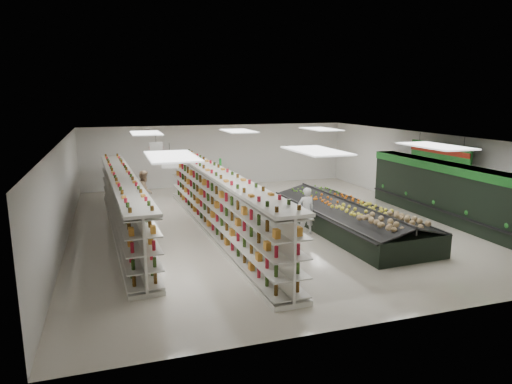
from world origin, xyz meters
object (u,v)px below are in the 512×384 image
object	(u,v)px
shopper_main	(306,211)
gondola_left	(124,206)
gondola_center	(218,205)
produce_island	(348,217)
soda_endcap	(208,181)
shopper_background	(145,190)

from	to	relation	value
shopper_main	gondola_left	bearing A→B (deg)	-18.37
gondola_center	produce_island	size ratio (longest dim) A/B	1.70
gondola_center	shopper_main	bearing A→B (deg)	-21.68
produce_island	soda_endcap	bearing A→B (deg)	117.91
shopper_main	shopper_background	bearing A→B (deg)	-44.38
gondola_center	shopper_main	size ratio (longest dim) A/B	7.67
produce_island	shopper_main	bearing A→B (deg)	177.71
shopper_main	produce_island	bearing A→B (deg)	179.12
soda_endcap	produce_island	bearing A→B (deg)	-62.09
gondola_left	soda_endcap	world-z (taller)	gondola_left
produce_island	gondola_left	bearing A→B (deg)	163.70
shopper_background	shopper_main	bearing A→B (deg)	-123.76
soda_endcap	gondola_center	bearing A→B (deg)	-98.68
produce_island	shopper_main	distance (m)	1.61
gondola_left	shopper_main	xyz separation A→B (m)	(5.94, -2.14, -0.11)
gondola_left	shopper_main	world-z (taller)	gondola_left
gondola_left	gondola_center	bearing A→B (deg)	-23.15
soda_endcap	shopper_main	bearing A→B (deg)	-73.42
soda_endcap	shopper_background	world-z (taller)	soda_endcap
produce_island	soda_endcap	size ratio (longest dim) A/B	4.38
produce_island	gondola_center	bearing A→B (deg)	166.54
gondola_left	produce_island	bearing A→B (deg)	-19.20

